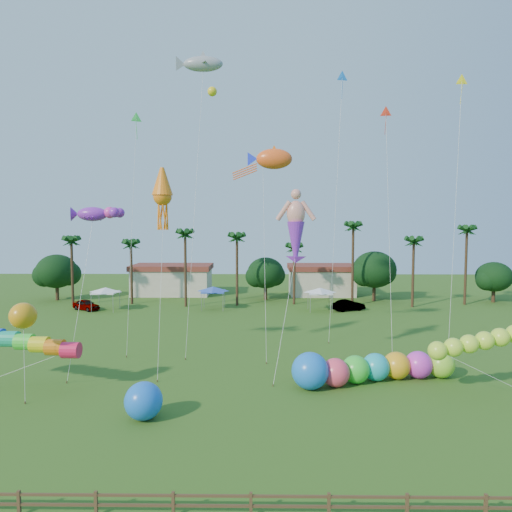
{
  "coord_description": "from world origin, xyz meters",
  "views": [
    {
      "loc": [
        0.4,
        -22.83,
        11.3
      ],
      "look_at": [
        0.0,
        10.0,
        9.0
      ],
      "focal_mm": 32.0,
      "sensor_mm": 36.0,
      "label": 1
    }
  ],
  "objects_px": {
    "car_b": "(349,305)",
    "spectator_b": "(371,366)",
    "caterpillar_inflatable": "(368,368)",
    "blue_ball": "(144,401)",
    "car_a": "(86,305)"
  },
  "relations": [
    {
      "from": "car_b",
      "to": "blue_ball",
      "type": "bearing_deg",
      "value": 129.34
    },
    {
      "from": "car_b",
      "to": "blue_ball",
      "type": "relative_size",
      "value": 1.95
    },
    {
      "from": "car_a",
      "to": "blue_ball",
      "type": "relative_size",
      "value": 1.86
    },
    {
      "from": "blue_ball",
      "to": "car_a",
      "type": "bearing_deg",
      "value": 115.92
    },
    {
      "from": "spectator_b",
      "to": "blue_ball",
      "type": "bearing_deg",
      "value": -102.9
    },
    {
      "from": "car_a",
      "to": "spectator_b",
      "type": "xyz_separation_m",
      "value": [
        31.14,
        -26.3,
        0.22
      ]
    },
    {
      "from": "car_b",
      "to": "spectator_b",
      "type": "xyz_separation_m",
      "value": [
        -3.38,
        -26.32,
        0.21
      ]
    },
    {
      "from": "caterpillar_inflatable",
      "to": "blue_ball",
      "type": "height_order",
      "value": "caterpillar_inflatable"
    },
    {
      "from": "spectator_b",
      "to": "blue_ball",
      "type": "relative_size",
      "value": 0.84
    },
    {
      "from": "spectator_b",
      "to": "caterpillar_inflatable",
      "type": "relative_size",
      "value": 0.15
    },
    {
      "from": "caterpillar_inflatable",
      "to": "car_a",
      "type": "bearing_deg",
      "value": 123.62
    },
    {
      "from": "car_a",
      "to": "caterpillar_inflatable",
      "type": "xyz_separation_m",
      "value": [
        30.73,
        -27.23,
        0.37
      ]
    },
    {
      "from": "car_a",
      "to": "car_b",
      "type": "distance_m",
      "value": 34.52
    },
    {
      "from": "spectator_b",
      "to": "car_a",
      "type": "bearing_deg",
      "value": -169.02
    },
    {
      "from": "car_b",
      "to": "blue_ball",
      "type": "distance_m",
      "value": 38.18
    }
  ]
}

